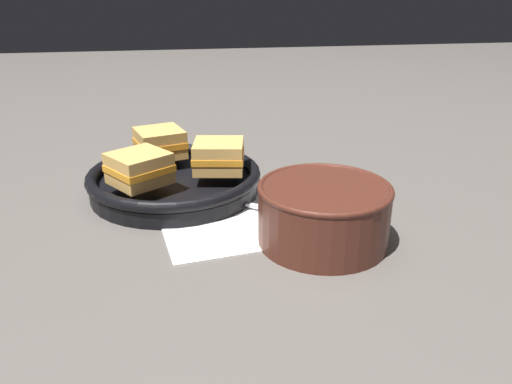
# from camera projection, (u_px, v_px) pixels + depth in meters

# --- Properties ---
(ground_plane) EXTENTS (4.00, 4.00, 0.00)m
(ground_plane) POSITION_uv_depth(u_px,v_px,m) (263.00, 217.00, 0.73)
(ground_plane) COLOR #56514C
(napkin) EXTENTS (0.29, 0.26, 0.00)m
(napkin) POSITION_uv_depth(u_px,v_px,m) (250.00, 213.00, 0.74)
(napkin) COLOR white
(napkin) RESTS_ON ground_plane
(soup_bowl) EXTENTS (0.17, 0.17, 0.08)m
(soup_bowl) POSITION_uv_depth(u_px,v_px,m) (324.00, 210.00, 0.64)
(soup_bowl) COLOR #4C2319
(soup_bowl) RESTS_ON ground_plane
(spoon) EXTENTS (0.13, 0.11, 0.01)m
(spoon) POSITION_uv_depth(u_px,v_px,m) (275.00, 211.00, 0.73)
(spoon) COLOR silver
(spoon) RESTS_ON napkin
(skillet) EXTENTS (0.28, 0.28, 0.04)m
(skillet) POSITION_uv_depth(u_px,v_px,m) (175.00, 181.00, 0.80)
(skillet) COLOR black
(skillet) RESTS_ON ground_plane
(sandwich_near_left) EXTENTS (0.09, 0.09, 0.05)m
(sandwich_near_left) POSITION_uv_depth(u_px,v_px,m) (219.00, 156.00, 0.78)
(sandwich_near_left) COLOR tan
(sandwich_near_left) RESTS_ON skillet
(sandwich_near_right) EXTENTS (0.09, 0.10, 0.05)m
(sandwich_near_right) POSITION_uv_depth(u_px,v_px,m) (160.00, 143.00, 0.85)
(sandwich_near_right) COLOR tan
(sandwich_near_right) RESTS_ON skillet
(sandwich_far_left) EXTENTS (0.11, 0.11, 0.05)m
(sandwich_far_left) POSITION_uv_depth(u_px,v_px,m) (139.00, 168.00, 0.73)
(sandwich_far_left) COLOR tan
(sandwich_far_left) RESTS_ON skillet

